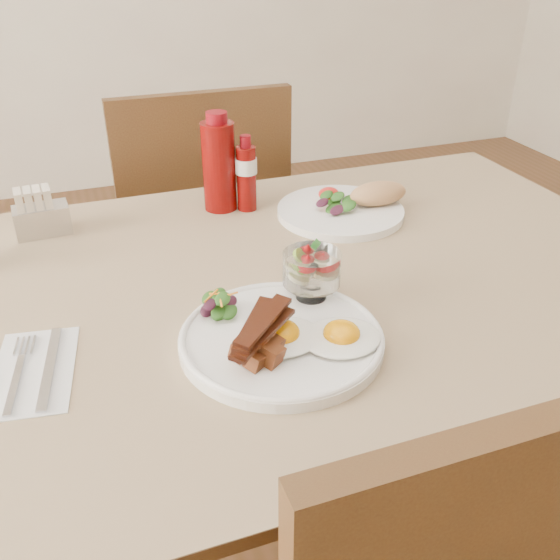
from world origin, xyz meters
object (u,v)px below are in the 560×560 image
at_px(chair_far, 200,236).
at_px(hot_sauce_bottle, 246,174).
at_px(ketchup_bottle, 219,165).
at_px(main_plate, 281,340).
at_px(table, 288,325).
at_px(fruit_cup, 312,269).
at_px(sugar_caddy, 40,215).
at_px(second_plate, 349,206).

relative_size(chair_far, hot_sauce_bottle, 6.17).
height_order(ketchup_bottle, hot_sauce_bottle, ketchup_bottle).
distance_m(chair_far, main_plate, 0.86).
relative_size(table, chair_far, 1.43).
bearing_deg(hot_sauce_bottle, fruit_cup, -92.89).
height_order(chair_far, hot_sauce_bottle, chair_far).
bearing_deg(chair_far, sugar_caddy, -136.53).
relative_size(second_plate, sugar_caddy, 2.70).
distance_m(second_plate, hot_sauce_bottle, 0.21).
bearing_deg(main_plate, hot_sauce_bottle, 78.28).
bearing_deg(hot_sauce_bottle, chair_far, 93.74).
distance_m(hot_sauce_bottle, sugar_caddy, 0.39).
xyz_separation_m(fruit_cup, sugar_caddy, (-0.37, 0.40, -0.03)).
bearing_deg(main_plate, sugar_caddy, 121.61).
distance_m(ketchup_bottle, sugar_caddy, 0.35).
distance_m(table, sugar_caddy, 0.50).
distance_m(chair_far, fruit_cup, 0.80).
height_order(fruit_cup, second_plate, fruit_cup).
height_order(table, main_plate, main_plate).
distance_m(ketchup_bottle, hot_sauce_bottle, 0.06).
distance_m(fruit_cup, ketchup_bottle, 0.40).
relative_size(hot_sauce_bottle, sugar_caddy, 1.51).
xyz_separation_m(main_plate, second_plate, (0.28, 0.37, 0.01)).
xyz_separation_m(table, second_plate, (0.21, 0.20, 0.11)).
bearing_deg(chair_far, table, -90.00).
relative_size(main_plate, sugar_caddy, 2.80).
distance_m(fruit_cup, second_plate, 0.35).
height_order(fruit_cup, hot_sauce_bottle, hot_sauce_bottle).
height_order(ketchup_bottle, sugar_caddy, ketchup_bottle).
bearing_deg(sugar_caddy, ketchup_bottle, -3.01).
bearing_deg(chair_far, main_plate, -94.92).
relative_size(main_plate, hot_sauce_bottle, 1.86).
bearing_deg(sugar_caddy, hot_sauce_bottle, -6.32).
height_order(fruit_cup, ketchup_bottle, ketchup_bottle).
bearing_deg(sugar_caddy, table, -44.17).
distance_m(chair_far, second_plate, 0.56).
height_order(second_plate, hot_sauce_bottle, hot_sauce_bottle).
bearing_deg(sugar_caddy, second_plate, -14.56).
xyz_separation_m(main_plate, hot_sauce_bottle, (0.10, 0.46, 0.07)).
bearing_deg(fruit_cup, sugar_caddy, 132.79).
distance_m(main_plate, hot_sauce_bottle, 0.47).
bearing_deg(hot_sauce_bottle, sugar_caddy, 177.03).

